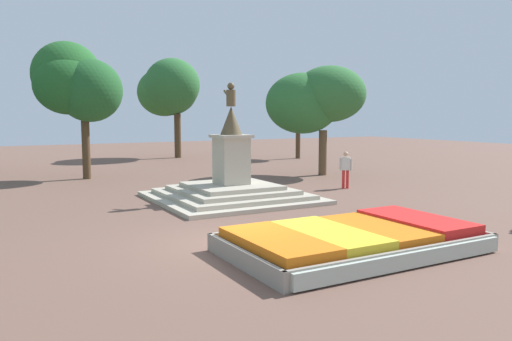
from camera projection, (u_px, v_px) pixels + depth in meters
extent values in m
plane|color=brown|center=(232.00, 243.00, 12.83)|extent=(95.54, 95.54, 0.00)
cube|color=#38281C|center=(352.00, 243.00, 12.07)|extent=(5.93, 3.28, 0.38)
cube|color=gray|center=(404.00, 260.00, 10.61)|extent=(6.12, 0.12, 0.42)
cube|color=gray|center=(312.00, 228.00, 13.53)|extent=(6.12, 0.12, 0.42)
cube|color=gray|center=(242.00, 260.00, 10.61)|extent=(0.11, 3.46, 0.42)
cube|color=gray|center=(439.00, 228.00, 13.53)|extent=(0.11, 3.46, 0.42)
cube|color=orange|center=(277.00, 242.00, 11.00)|extent=(1.44, 3.06, 0.22)
cube|color=yellow|center=(329.00, 235.00, 11.69)|extent=(1.44, 3.06, 0.20)
cube|color=orange|center=(375.00, 228.00, 12.39)|extent=(1.44, 3.06, 0.17)
cube|color=red|center=(416.00, 221.00, 13.08)|extent=(1.44, 3.06, 0.24)
cube|color=#B2BCAD|center=(406.00, 260.00, 10.57)|extent=(5.81, 0.22, 0.34)
cube|color=#B4AA96|center=(232.00, 198.00, 19.39)|extent=(5.78, 5.78, 0.15)
cube|color=#B1A793|center=(232.00, 194.00, 19.38)|extent=(4.90, 4.90, 0.15)
cube|color=#B1A793|center=(231.00, 190.00, 19.36)|extent=(4.02, 4.02, 0.15)
cube|color=#B2A893|center=(231.00, 186.00, 19.34)|extent=(3.14, 3.14, 0.15)
cube|color=#B2A893|center=(231.00, 161.00, 19.24)|extent=(1.12, 1.12, 1.79)
cube|color=#B2A893|center=(231.00, 136.00, 19.13)|extent=(1.32, 1.32, 0.12)
cone|color=brown|center=(231.00, 121.00, 19.06)|extent=(0.84, 0.84, 1.08)
cylinder|color=brown|center=(231.00, 98.00, 18.97)|extent=(0.36, 0.36, 0.63)
sphere|color=brown|center=(231.00, 86.00, 18.92)|extent=(0.27, 0.27, 0.27)
cylinder|color=brown|center=(228.00, 95.00, 19.14)|extent=(0.16, 0.54, 0.43)
cylinder|color=red|center=(343.00, 179.00, 22.36)|extent=(0.13, 0.13, 0.83)
cylinder|color=red|center=(347.00, 179.00, 22.33)|extent=(0.13, 0.13, 0.83)
cube|color=beige|center=(346.00, 164.00, 22.27)|extent=(0.43, 0.41, 0.59)
cylinder|color=beige|center=(340.00, 164.00, 22.32)|extent=(0.09, 0.09, 0.56)
cylinder|color=beige|center=(351.00, 164.00, 22.22)|extent=(0.09, 0.09, 0.56)
sphere|color=tan|center=(346.00, 154.00, 22.22)|extent=(0.21, 0.21, 0.21)
cylinder|color=#4C3823|center=(298.00, 138.00, 37.76)|extent=(0.36, 0.36, 3.07)
ellipsoid|color=#2E6735|center=(290.00, 103.00, 37.71)|extent=(2.80, 2.46, 2.29)
ellipsoid|color=#306A34|center=(297.00, 101.00, 37.29)|extent=(2.64, 2.83, 2.44)
cylinder|color=#4C3823|center=(178.00, 136.00, 38.38)|extent=(0.51, 0.51, 3.39)
ellipsoid|color=#2D6832|center=(172.00, 85.00, 37.38)|extent=(4.16, 4.06, 3.94)
ellipsoid|color=#2D6733|center=(168.00, 91.00, 38.31)|extent=(4.48, 4.41, 3.77)
ellipsoid|color=#306D2F|center=(164.00, 92.00, 38.33)|extent=(4.06, 4.36, 3.68)
cylinder|color=#4C3823|center=(86.00, 149.00, 25.60)|extent=(0.41, 0.41, 3.13)
ellipsoid|color=#255F28|center=(67.00, 75.00, 25.62)|extent=(3.47, 3.59, 3.37)
ellipsoid|color=#225925|center=(68.00, 85.00, 24.97)|extent=(3.34, 2.95, 2.94)
ellipsoid|color=#225929|center=(90.00, 90.00, 25.26)|extent=(3.28, 3.29, 3.19)
cylinder|color=brown|center=(323.00, 153.00, 27.28)|extent=(0.44, 0.44, 2.45)
ellipsoid|color=#2D6931|center=(303.00, 103.00, 27.10)|extent=(4.17, 3.69, 3.30)
ellipsoid|color=#2E6932|center=(329.00, 94.00, 26.97)|extent=(3.93, 3.95, 3.03)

